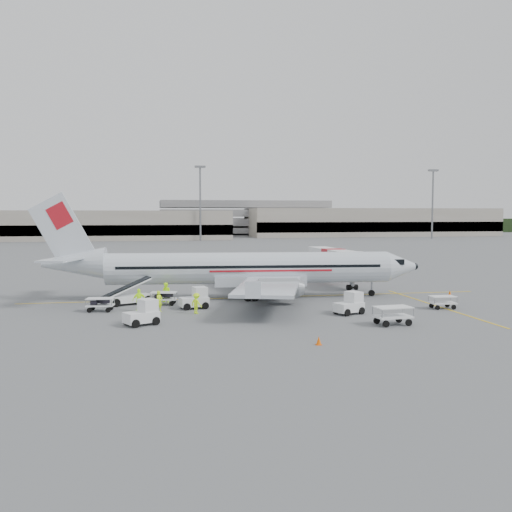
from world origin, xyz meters
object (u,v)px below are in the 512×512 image
(tug_fore, at_px, (349,303))
(tug_aft, at_px, (141,313))
(jet_bridge, at_px, (333,266))
(aircraft, at_px, (249,247))
(tug_mid, at_px, (194,298))
(belt_loader, at_px, (128,288))

(tug_fore, distance_m, tug_aft, 16.16)
(jet_bridge, xyz_separation_m, tug_aft, (-21.19, -20.73, -1.09))
(jet_bridge, bearing_deg, aircraft, -143.65)
(tug_mid, bearing_deg, jet_bridge, 27.90)
(tug_fore, distance_m, tug_mid, 12.83)
(tug_mid, bearing_deg, belt_loader, 136.32)
(tug_fore, xyz_separation_m, tug_aft, (-16.09, -1.53, 0.03))
(jet_bridge, distance_m, tug_aft, 29.67)
(tug_mid, distance_m, tug_aft, 7.75)
(jet_bridge, bearing_deg, tug_mid, -142.41)
(tug_fore, bearing_deg, aircraft, 97.69)
(tug_fore, xyz_separation_m, tug_mid, (-11.83, 4.95, 0.02))
(tug_fore, bearing_deg, tug_mid, 133.50)
(jet_bridge, relative_size, tug_mid, 6.53)
(aircraft, bearing_deg, belt_loader, -165.73)
(jet_bridge, height_order, tug_aft, jet_bridge)
(aircraft, relative_size, tug_mid, 15.05)
(tug_mid, bearing_deg, tug_fore, -34.90)
(jet_bridge, xyz_separation_m, tug_mid, (-16.94, -14.25, -1.10))
(aircraft, relative_size, tug_fore, 15.40)
(aircraft, distance_m, jet_bridge, 14.77)
(belt_loader, height_order, tug_aft, belt_loader)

